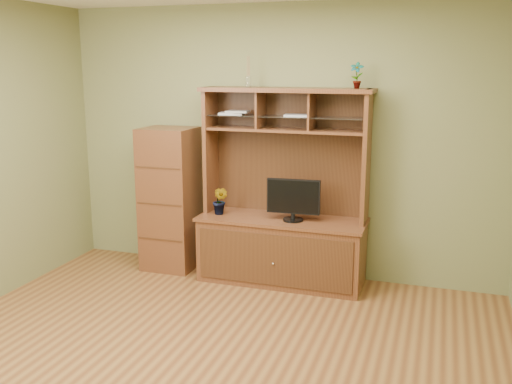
% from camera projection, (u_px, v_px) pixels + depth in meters
% --- Properties ---
extents(room, '(4.54, 4.04, 2.74)m').
position_uv_depth(room, '(197.00, 180.00, 3.86)').
color(room, brown).
rests_on(room, ground).
extents(media_hutch, '(1.66, 0.61, 1.90)m').
position_uv_depth(media_hutch, '(282.00, 230.00, 5.61)').
color(media_hutch, '#4A2515').
rests_on(media_hutch, room).
extents(monitor, '(0.51, 0.20, 0.40)m').
position_uv_depth(monitor, '(293.00, 199.00, 5.42)').
color(monitor, black).
rests_on(monitor, media_hutch).
extents(orchid_plant, '(0.17, 0.15, 0.28)m').
position_uv_depth(orchid_plant, '(220.00, 201.00, 5.66)').
color(orchid_plant, '#306121').
rests_on(orchid_plant, media_hutch).
extents(top_plant, '(0.13, 0.10, 0.24)m').
position_uv_depth(top_plant, '(357.00, 75.00, 5.15)').
color(top_plant, '#2A6E26').
rests_on(top_plant, media_hutch).
extents(reed_diffuser, '(0.06, 0.06, 0.29)m').
position_uv_depth(reed_diffuser, '(248.00, 75.00, 5.47)').
color(reed_diffuser, silver).
rests_on(reed_diffuser, media_hutch).
extents(magazines, '(0.92, 0.22, 0.04)m').
position_uv_depth(magazines, '(254.00, 113.00, 5.53)').
color(magazines, silver).
rests_on(magazines, media_hutch).
extents(side_cabinet, '(0.53, 0.48, 1.49)m').
position_uv_depth(side_cabinet, '(170.00, 199.00, 5.95)').
color(side_cabinet, '#4A2515').
rests_on(side_cabinet, room).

